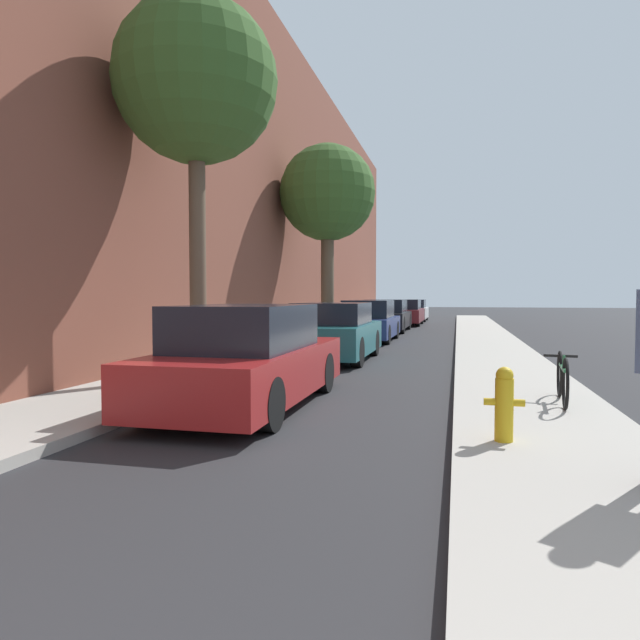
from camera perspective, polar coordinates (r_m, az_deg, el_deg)
The scene contains 14 objects.
ground_plane at distance 15.53m, azimuth 6.49°, elevation -3.23°, with size 120.00×120.00×0.00m, color #28282B.
sidewalk_left at distance 16.14m, azimuth -3.79°, elevation -2.78°, with size 2.00×52.00×0.12m.
sidewalk_right at distance 15.43m, azimuth 17.25°, elevation -3.14°, with size 2.00×52.00×0.12m.
building_facade_left at distance 16.96m, azimuth -8.36°, elevation 15.50°, with size 0.70×52.00×10.74m.
parked_car_red at distance 7.90m, azimuth -7.26°, elevation -3.95°, with size 1.70×4.35×1.42m.
parked_car_teal at distance 13.43m, azimuth 1.38°, elevation -1.30°, with size 1.77×3.91×1.37m.
parked_car_navy at distance 19.14m, azimuth 4.98°, elevation -0.19°, with size 1.70×4.14×1.38m.
parked_car_black at distance 24.32m, azimuth 6.73°, elevation 0.40°, with size 1.79×4.69×1.37m.
parked_car_maroon at distance 29.58m, azimuth 8.42°, elevation 0.74°, with size 1.88×4.47×1.34m.
parked_car_white at distance 34.46m, azimuth 9.17°, elevation 0.94°, with size 1.90×4.12×1.29m.
street_tree_near at distance 10.70m, azimuth -12.41°, elevation 22.30°, with size 2.81×2.81×6.52m.
street_tree_far at distance 19.20m, azimuth 0.76°, elevation 12.55°, with size 3.19×3.19×6.43m.
fire_hydrant at distance 5.86m, azimuth 18.11°, elevation -7.97°, with size 0.39×0.18×0.73m.
bicycle at distance 8.17m, azimuth 23.29°, elevation -5.38°, with size 0.44×1.60×0.65m.
Camera 1 is at (1.93, 0.67, 1.55)m, focal length 31.68 mm.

